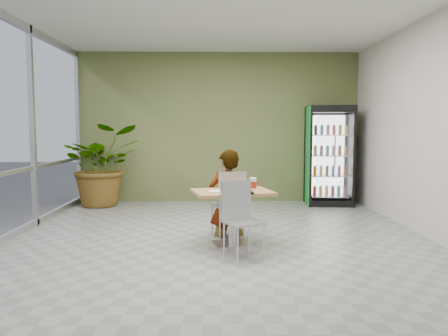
% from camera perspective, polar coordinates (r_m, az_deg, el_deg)
% --- Properties ---
extents(ground, '(7.00, 7.00, 0.00)m').
position_cam_1_polar(ground, '(6.13, -0.55, -9.74)').
color(ground, gray).
rests_on(ground, ground).
extents(room_envelope, '(6.00, 7.00, 3.20)m').
position_cam_1_polar(room_envelope, '(5.92, -0.56, 5.40)').
color(room_envelope, beige).
rests_on(room_envelope, ground).
extents(dining_table, '(1.16, 0.93, 0.75)m').
position_cam_1_polar(dining_table, '(5.86, 1.09, -5.04)').
color(dining_table, tan).
rests_on(dining_table, ground).
extents(chair_far, '(0.54, 0.55, 0.97)m').
position_cam_1_polar(chair_far, '(6.36, 0.78, -3.97)').
color(chair_far, '#B8BBBE').
rests_on(chair_far, ground).
extents(chair_near, '(0.55, 0.55, 0.94)m').
position_cam_1_polar(chair_near, '(5.39, 2.08, -5.84)').
color(chair_near, '#B8BBBE').
rests_on(chair_near, ground).
extents(seated_woman, '(0.67, 0.54, 1.57)m').
position_cam_1_polar(seated_woman, '(6.42, 0.47, -4.60)').
color(seated_woman, black).
rests_on(seated_woman, ground).
extents(pizza_plate, '(0.32, 0.28, 0.03)m').
position_cam_1_polar(pizza_plate, '(5.88, 0.75, -2.74)').
color(pizza_plate, white).
rests_on(pizza_plate, dining_table).
extents(soda_cup, '(0.10, 0.10, 0.17)m').
position_cam_1_polar(soda_cup, '(5.87, 3.82, -2.12)').
color(soda_cup, white).
rests_on(soda_cup, dining_table).
extents(napkin_stack, '(0.17, 0.17, 0.02)m').
position_cam_1_polar(napkin_stack, '(5.68, -1.15, -3.08)').
color(napkin_stack, white).
rests_on(napkin_stack, dining_table).
extents(cafeteria_tray, '(0.44, 0.34, 0.02)m').
position_cam_1_polar(cafeteria_tray, '(5.63, 1.62, -3.14)').
color(cafeteria_tray, black).
rests_on(cafeteria_tray, dining_table).
extents(beverage_fridge, '(1.00, 0.80, 2.04)m').
position_cam_1_polar(beverage_fridge, '(9.28, 13.63, 1.59)').
color(beverage_fridge, black).
rests_on(beverage_fridge, ground).
extents(potted_plant, '(1.87, 1.76, 1.66)m').
position_cam_1_polar(potted_plant, '(9.26, -15.64, 0.36)').
color(potted_plant, '#325C25').
rests_on(potted_plant, ground).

